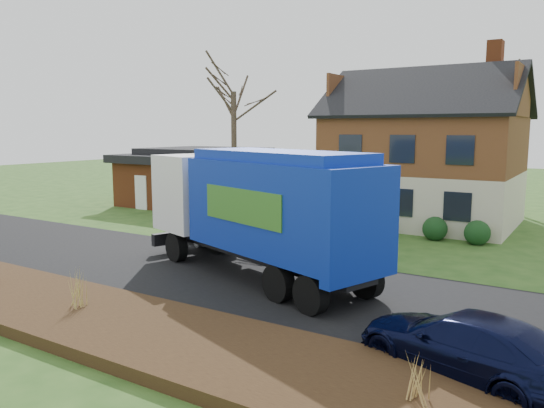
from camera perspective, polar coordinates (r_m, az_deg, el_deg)
The scene contains 12 objects.
ground at distance 17.77m, azimuth -3.53°, elevation -8.01°, with size 120.00×120.00×0.00m, color #284C19.
road at distance 17.77m, azimuth -3.53°, elevation -7.98°, with size 80.00×7.00×0.02m, color black.
mulch_verge at distance 13.98m, azimuth -16.55°, elevation -12.22°, with size 80.00×3.50×0.30m, color black.
main_house at distance 29.06m, azimuth 15.15°, elevation 6.04°, with size 12.95×8.95×9.26m.
ranch_house at distance 34.84m, azimuth -7.21°, elevation 2.90°, with size 9.80×8.20×3.70m.
garbage_truck at distance 17.39m, azimuth -1.44°, elevation -0.08°, with size 10.24×5.77×4.25m.
silver_sedan at distance 23.60m, azimuth -7.84°, elevation -2.35°, with size 1.44×4.12×1.36m, color #ADAFB5.
navy_wagon at distance 11.56m, azimuth 20.09°, elevation -14.04°, with size 1.86×4.57×1.33m, color black.
tree_front_west at distance 27.60m, azimuth -4.19°, elevation 14.02°, with size 3.18×3.18×9.45m.
tree_back at distance 37.05m, azimuth 23.05°, elevation 12.92°, with size 3.20×3.20×10.14m.
grass_clump_mid at distance 14.88m, azimuth -20.07°, elevation -8.48°, with size 0.36×0.30×1.01m.
grass_clump_east at distance 9.75m, azimuth 15.47°, elevation -17.55°, with size 0.36×0.30×0.90m.
Camera 1 is at (9.95, -13.88, 4.92)m, focal length 35.00 mm.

